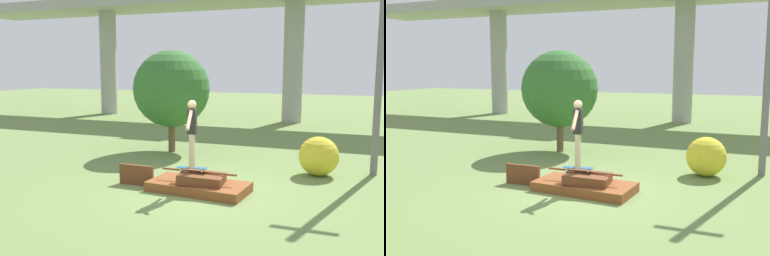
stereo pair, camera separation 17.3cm
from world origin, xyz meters
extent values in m
plane|color=olive|center=(0.00, 0.00, 0.00)|extent=(80.00, 80.00, 0.00)
cube|color=brown|center=(0.00, 0.00, 0.12)|extent=(2.59, 1.41, 0.24)
cube|color=brown|center=(0.11, -0.07, 0.36)|extent=(1.21, 0.94, 0.29)
cylinder|color=brown|center=(0.00, 0.00, 0.51)|extent=(2.01, 0.05, 0.05)
cube|color=brown|center=(-1.76, -0.07, 0.27)|extent=(1.00, 0.10, 0.55)
cube|color=#23517F|center=(-0.15, -0.08, 0.62)|extent=(0.79, 0.33, 0.01)
cylinder|color=silver|center=(0.10, 0.05, 0.56)|extent=(0.06, 0.04, 0.05)
cylinder|color=silver|center=(0.13, -0.11, 0.56)|extent=(0.06, 0.04, 0.05)
cylinder|color=silver|center=(-0.43, -0.04, 0.56)|extent=(0.06, 0.04, 0.05)
cylinder|color=silver|center=(-0.40, -0.21, 0.56)|extent=(0.06, 0.04, 0.05)
cylinder|color=#C6B78E|center=(-0.16, 0.01, 1.06)|extent=(0.12, 0.12, 0.86)
cylinder|color=#C6B78E|center=(-0.13, -0.16, 1.06)|extent=(0.12, 0.12, 0.86)
cube|color=black|center=(-0.15, -0.08, 1.80)|extent=(0.25, 0.25, 0.62)
sphere|color=tan|center=(-0.15, -0.08, 2.22)|extent=(0.22, 0.22, 0.22)
cylinder|color=tan|center=(-0.21, 0.25, 1.87)|extent=(0.18, 0.52, 0.46)
cylinder|color=tan|center=(-0.09, -0.41, 1.87)|extent=(0.18, 0.52, 0.46)
cylinder|color=#9E9E99|center=(-12.10, 14.68, 3.36)|extent=(1.10, 1.10, 6.71)
cylinder|color=#9E9E99|center=(0.00, 14.68, 3.36)|extent=(1.10, 1.10, 6.71)
cylinder|color=slate|center=(4.16, 3.48, 3.47)|extent=(0.20, 0.20, 6.93)
cylinder|color=brown|center=(-2.79, 4.44, 0.57)|extent=(0.25, 0.25, 1.14)
sphere|color=#336B2D|center=(-2.79, 4.44, 2.34)|extent=(2.82, 2.82, 2.82)
sphere|color=gold|center=(2.66, 2.80, 0.57)|extent=(1.14, 1.14, 1.14)
camera|label=1|loc=(3.80, -9.85, 3.16)|focal=40.00mm
camera|label=2|loc=(3.96, -9.78, 3.16)|focal=40.00mm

